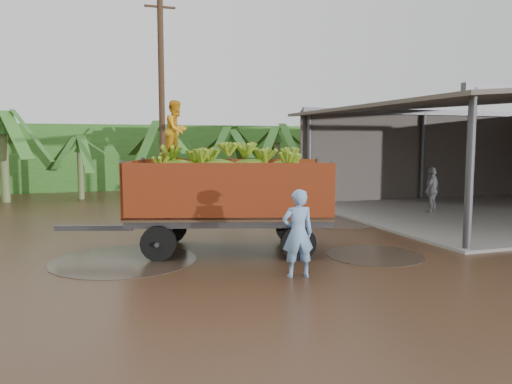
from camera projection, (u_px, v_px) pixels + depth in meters
ground at (222, 237)px, 14.17m from camera, size 100.00×100.00×0.00m
packing_shed at (504, 146)px, 19.30m from camera, size 12.78×10.80×4.76m
hedge_north at (117, 157)px, 28.44m from camera, size 22.00×3.00×3.60m
banana_trailer at (229, 193)px, 12.29m from camera, size 6.78×3.67×3.75m
man_blue at (298, 233)px, 9.98m from camera, size 0.69×0.49×1.78m
man_grey at (432, 191)px, 18.47m from camera, size 1.11×0.88×1.76m
utility_pole at (162, 100)px, 19.65m from camera, size 1.20×0.24×8.52m
banana_plants at (44, 164)px, 18.95m from camera, size 24.69×20.37×4.27m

